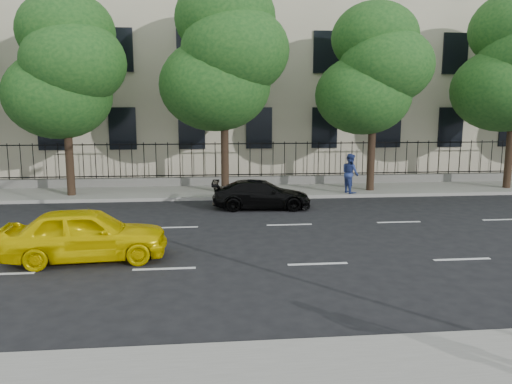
% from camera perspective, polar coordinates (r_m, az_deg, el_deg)
% --- Properties ---
extents(ground, '(120.00, 120.00, 0.00)m').
position_cam_1_polar(ground, '(11.11, 9.98, -12.04)').
color(ground, black).
rests_on(ground, ground).
extents(far_sidewalk, '(60.00, 4.00, 0.15)m').
position_cam_1_polar(far_sidewalk, '(24.43, 1.09, 0.18)').
color(far_sidewalk, gray).
rests_on(far_sidewalk, ground).
extents(lane_markings, '(49.60, 4.62, 0.01)m').
position_cam_1_polar(lane_markings, '(15.50, 5.21, -5.65)').
color(lane_markings, silver).
rests_on(lane_markings, ground).
extents(masonry_building, '(34.60, 12.11, 18.50)m').
position_cam_1_polar(masonry_building, '(33.37, -0.80, 18.12)').
color(masonry_building, beige).
rests_on(masonry_building, ground).
extents(iron_fence, '(30.00, 0.50, 2.20)m').
position_cam_1_polar(iron_fence, '(26.01, 0.64, 2.03)').
color(iron_fence, slate).
rests_on(iron_fence, far_sidewalk).
extents(tree_b, '(5.53, 5.12, 8.97)m').
position_cam_1_polar(tree_b, '(24.13, -20.92, 13.19)').
color(tree_b, '#382619').
rests_on(tree_b, far_sidewalk).
extents(tree_c, '(5.89, 5.50, 9.80)m').
position_cam_1_polar(tree_c, '(23.42, -3.62, 15.31)').
color(tree_c, '#382619').
rests_on(tree_c, far_sidewalk).
extents(tree_d, '(5.34, 4.94, 8.84)m').
position_cam_1_polar(tree_d, '(24.67, 13.35, 13.45)').
color(tree_d, '#382619').
rests_on(tree_d, far_sidewalk).
extents(yellow_taxi, '(4.37, 2.04, 1.45)m').
position_cam_1_polar(yellow_taxi, '(14.18, -18.80, -4.57)').
color(yellow_taxi, '#F0D400').
rests_on(yellow_taxi, ground).
extents(black_sedan, '(4.12, 1.91, 1.16)m').
position_cam_1_polar(black_sedan, '(20.35, 0.62, -0.28)').
color(black_sedan, black).
rests_on(black_sedan, ground).
extents(pedestrian_far, '(0.90, 1.04, 1.84)m').
position_cam_1_polar(pedestrian_far, '(23.58, 10.73, 2.11)').
color(pedestrian_far, navy).
rests_on(pedestrian_far, far_sidewalk).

